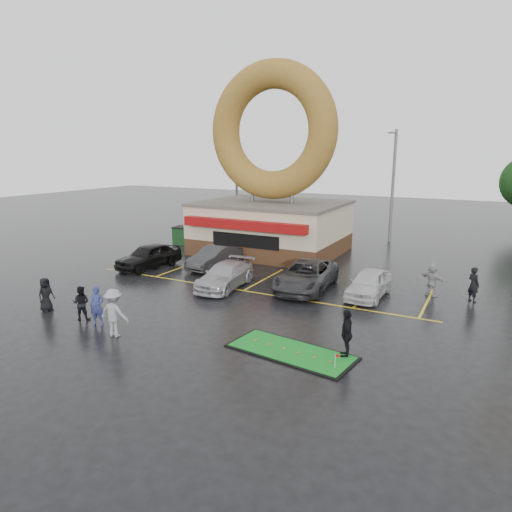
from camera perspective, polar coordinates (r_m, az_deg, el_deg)
The scene contains 18 objects.
ground at distance 21.78m, azimuth -6.00°, elevation -6.68°, with size 120.00×120.00×0.00m, color black.
donut_shop at distance 33.41m, azimuth 1.94°, elevation 8.09°, with size 10.20×8.70×13.50m.
streetlight_left at distance 42.79m, azimuth -2.50°, elevation 9.57°, with size 0.40×2.21×9.00m.
streetlight_mid at distance 38.73m, azimuth 16.72°, elevation 8.70°, with size 0.40×2.21×9.00m.
car_black at distance 29.89m, azimuth -13.26°, elevation 0.01°, with size 1.83×4.55×1.55m, color black.
car_dgrey at distance 29.15m, azimuth -5.18°, elevation -0.16°, with size 1.50×4.29×1.42m, color #2B2B2D.
car_silver at distance 25.00m, azimuth -3.88°, elevation -2.43°, with size 1.88×4.63×1.34m, color #A7A7AC.
car_grey at distance 24.74m, azimuth 6.27°, elevation -2.45°, with size 2.51×5.44×1.51m, color #2E2E31.
car_white at distance 24.01m, azimuth 13.91°, elevation -3.37°, with size 1.66×4.13×1.41m, color silver.
person_blue at distance 20.68m, azimuth -19.24°, elevation -5.92°, with size 0.63×0.41×1.72m, color navy.
person_blackjkt at distance 21.61m, azimuth -21.01°, elevation -5.50°, with size 0.75×0.59×1.55m, color black.
person_hoodie at distance 19.25m, azimuth -17.32°, elevation -6.79°, with size 1.27×0.73×1.97m, color gray.
person_bystander at distance 23.42m, azimuth -24.80°, elevation -4.38°, with size 0.78×0.51×1.59m, color black.
person_cameraman at distance 16.92m, azimuth 11.26°, elevation -9.49°, with size 1.06×0.44×1.81m, color black.
person_walker_near at distance 25.18m, azimuth 21.18°, elevation -2.73°, with size 1.61×0.51×1.74m, color #9B9B9E.
person_walker_far at distance 24.95m, azimuth 25.54°, elevation -3.24°, with size 0.64×0.42×1.77m, color black.
dumpster at distance 37.22m, azimuth -8.79°, elevation 2.52°, with size 1.80×1.20×1.30m, color #173C1B.
putting_green at distance 17.33m, azimuth 4.39°, elevation -11.83°, with size 4.97×2.65×0.59m.
Camera 1 is at (11.50, -17.00, 7.29)m, focal length 32.00 mm.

